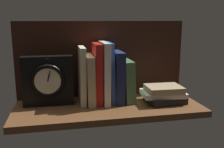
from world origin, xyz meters
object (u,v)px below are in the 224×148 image
Objects in this scene: book_blue_modern at (110,72)px; book_navy_bierce at (117,76)px; book_stack_side at (164,94)px; book_cream_twain at (82,75)px; book_white_catcher at (104,72)px; framed_clock at (48,81)px; book_red_requiem at (97,73)px; book_tan_shortstories at (89,79)px; book_green_romantic at (127,80)px.

book_blue_modern is 1.17× the size of book_navy_bierce.
book_stack_side is at bearing -16.50° from book_blue_modern.
book_cream_twain is 1.27× the size of book_stack_side.
book_white_catcher is at bearing 180.00° from book_blue_modern.
book_cream_twain is at bearing 0.45° from framed_clock.
book_red_requiem is 19.89cm from framed_clock.
book_blue_modern is at bearing 163.50° from book_stack_side.
book_navy_bierce reaches higher than book_tan_shortstories.
book_blue_modern is 8.08cm from book_green_romantic.
book_navy_bierce reaches higher than book_stack_side.
book_stack_side is (18.60, -6.40, -7.01)cm from book_navy_bierce.
book_red_requiem is 5.38cm from book_blue_modern.
book_red_requiem reaches higher than framed_clock.
book_navy_bierce is at bearing 0.00° from book_blue_modern.
book_green_romantic is 32.35cm from framed_clock.
framed_clock is at bearing 172.33° from book_stack_side.
book_cream_twain is 1.10× the size of book_navy_bierce.
book_cream_twain is at bearing 180.00° from book_tan_shortstories.
book_white_catcher is at bearing 0.00° from book_red_requiem.
book_cream_twain is 14.60cm from book_navy_bierce.
book_cream_twain is at bearing 180.00° from book_navy_bierce.
book_white_catcher is 1.36× the size of book_stack_side.
framed_clock is (-22.75, -0.11, -2.44)cm from book_white_catcher.
book_green_romantic is at bearing 0.00° from book_navy_bierce.
book_red_requiem is at bearing 166.65° from book_stack_side.
book_navy_bierce reaches higher than framed_clock.
book_green_romantic is at bearing 156.07° from book_stack_side.
book_green_romantic is at bearing 0.19° from framed_clock.
book_red_requiem is (3.24, 0.00, 2.33)cm from book_tan_shortstories.
book_blue_modern is 3.52cm from book_navy_bierce.
book_tan_shortstories is 1.08× the size of book_stack_side.
book_green_romantic is (15.79, 0.00, -1.25)cm from book_tan_shortstories.
book_blue_modern is at bearing 0.24° from framed_clock.
book_red_requiem reaches higher than book_navy_bierce.
book_stack_side is (26.98, -6.40, -8.71)cm from book_red_requiem.
book_navy_bierce is at bearing 0.22° from framed_clock.
book_cream_twain is 0.93× the size of book_white_catcher.
book_red_requiem is at bearing 0.00° from book_cream_twain.
book_white_catcher is 5.74cm from book_navy_bierce.
book_green_romantic is 0.87× the size of framed_clock.
book_stack_side is (24.00, -6.40, -8.95)cm from book_white_catcher.
book_navy_bierce is (8.38, 0.00, -1.70)cm from book_red_requiem.
book_cream_twain reaches higher than book_tan_shortstories.
book_blue_modern is at bearing 180.00° from book_navy_bierce.
book_tan_shortstories is at bearing 180.00° from book_green_romantic.
framed_clock is (-28.16, -0.11, -0.50)cm from book_navy_bierce.
book_green_romantic is at bearing 0.00° from book_white_catcher.
book_blue_modern reaches higher than book_stack_side.
framed_clock is at bearing -179.73° from book_white_catcher.
book_blue_modern reaches higher than book_navy_bierce.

